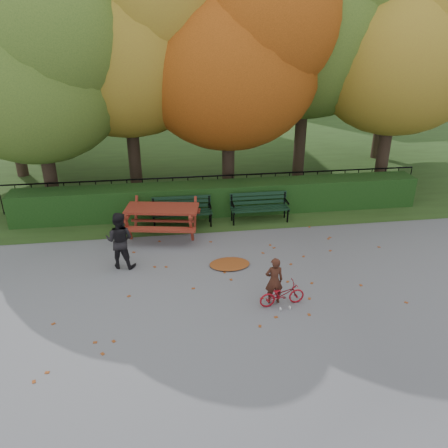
{
  "coord_description": "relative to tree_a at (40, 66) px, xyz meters",
  "views": [
    {
      "loc": [
        -1.75,
        -8.6,
        5.6
      ],
      "look_at": [
        -0.34,
        1.39,
        1.0
      ],
      "focal_mm": 35.0,
      "sensor_mm": 36.0,
      "label": 1
    }
  ],
  "objects": [
    {
      "name": "grass_strip",
      "position": [
        5.19,
        8.42,
        -4.52
      ],
      "size": [
        90.0,
        90.0,
        0.0
      ],
      "primitive_type": "plane",
      "color": "#263B17",
      "rests_on": "ground"
    },
    {
      "name": "tree_f",
      "position": [
        -1.94,
        3.66,
        1.17
      ],
      "size": [
        6.93,
        6.6,
        9.19
      ],
      "color": "black",
      "rests_on": "ground"
    },
    {
      "name": "tree_b",
      "position": [
        2.74,
        1.17,
        0.88
      ],
      "size": [
        6.72,
        6.4,
        8.79
      ],
      "color": "black",
      "rests_on": "ground"
    },
    {
      "name": "tree_d",
      "position": [
        9.07,
        1.65,
        1.46
      ],
      "size": [
        7.14,
        6.8,
        9.58
      ],
      "color": "black",
      "rests_on": "ground"
    },
    {
      "name": "tree_e",
      "position": [
        11.71,
        0.19,
        0.56
      ],
      "size": [
        6.09,
        5.8,
        8.16
      ],
      "color": "black",
      "rests_on": "ground"
    },
    {
      "name": "ground",
      "position": [
        5.19,
        -5.58,
        -4.52
      ],
      "size": [
        90.0,
        90.0,
        0.0
      ],
      "primitive_type": "plane",
      "color": "slate",
      "rests_on": "ground"
    },
    {
      "name": "leaf_scatter",
      "position": [
        5.19,
        -5.28,
        -4.51
      ],
      "size": [
        9.0,
        5.7,
        0.01
      ],
      "primitive_type": null,
      "color": "maroon",
      "rests_on": "ground"
    },
    {
      "name": "adult",
      "position": [
        2.23,
        -4.21,
        -3.78
      ],
      "size": [
        0.84,
        0.73,
        1.47
      ],
      "primitive_type": "imported",
      "rotation": [
        0.0,
        0.0,
        2.87
      ],
      "color": "black",
      "rests_on": "ground"
    },
    {
      "name": "building_right",
      "position": [
        13.19,
        22.42,
        1.48
      ],
      "size": [
        9.0,
        6.0,
        12.0
      ],
      "primitive_type": "cube",
      "color": "gray",
      "rests_on": "ground"
    },
    {
      "name": "tree_a",
      "position": [
        0.0,
        0.0,
        0.0
      ],
      "size": [
        5.88,
        5.6,
        7.48
      ],
      "color": "black",
      "rests_on": "ground"
    },
    {
      "name": "bench_left",
      "position": [
        3.89,
        -1.88,
        -4.0
      ],
      "size": [
        1.8,
        0.57,
        0.88
      ],
      "color": "black",
      "rests_on": "ground"
    },
    {
      "name": "bench_right",
      "position": [
        6.29,
        -1.88,
        -4.0
      ],
      "size": [
        1.8,
        0.57,
        0.88
      ],
      "color": "black",
      "rests_on": "ground"
    },
    {
      "name": "tree_c",
      "position": [
        6.02,
        0.38,
        0.3
      ],
      "size": [
        6.3,
        6.0,
        8.0
      ],
      "color": "black",
      "rests_on": "ground"
    },
    {
      "name": "hedge",
      "position": [
        5.19,
        -1.08,
        -4.02
      ],
      "size": [
        13.0,
        0.9,
        1.0
      ],
      "primitive_type": "cube",
      "color": "black",
      "rests_on": "ground"
    },
    {
      "name": "bicycle",
      "position": [
        5.81,
        -6.43,
        -4.25
      ],
      "size": [
        1.05,
        0.47,
        0.54
      ],
      "primitive_type": "imported",
      "rotation": [
        0.0,
        0.0,
        1.68
      ],
      "color": "maroon",
      "rests_on": "ground"
    },
    {
      "name": "child",
      "position": [
        5.65,
        -6.31,
        -3.97
      ],
      "size": [
        0.4,
        0.27,
        1.11
      ],
      "primitive_type": "imported",
      "rotation": [
        0.0,
        0.0,
        3.14
      ],
      "color": "#3D1D13",
      "rests_on": "ground"
    },
    {
      "name": "iron_fence",
      "position": [
        5.19,
        -0.28,
        -3.98
      ],
      "size": [
        14.0,
        0.04,
        1.02
      ],
      "color": "black",
      "rests_on": "ground"
    },
    {
      "name": "tree_g",
      "position": [
        13.52,
        4.18,
        0.85
      ],
      "size": [
        6.3,
        6.0,
        8.55
      ],
      "color": "black",
      "rests_on": "ground"
    },
    {
      "name": "leaf_pile",
      "position": [
        4.95,
        -4.55,
        -4.48
      ],
      "size": [
        1.18,
        0.94,
        0.07
      ],
      "primitive_type": "ellipsoid",
      "rotation": [
        0.0,
        0.0,
        -0.24
      ],
      "color": "maroon",
      "rests_on": "ground"
    },
    {
      "name": "picnic_table",
      "position": [
        3.3,
        -2.53,
        -3.84
      ],
      "size": [
        2.32,
        2.0,
        1.0
      ],
      "rotation": [
        0.0,
        0.0,
        -0.18
      ],
      "color": "maroon",
      "rests_on": "ground"
    }
  ]
}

